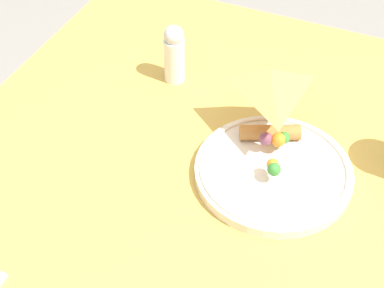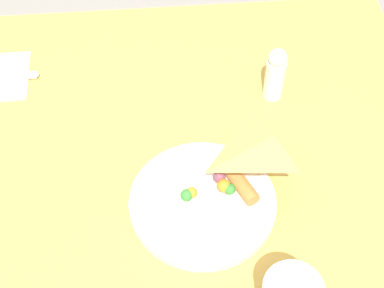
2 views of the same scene
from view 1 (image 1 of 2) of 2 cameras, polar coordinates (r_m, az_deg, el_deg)
dining_table at (r=0.95m, az=0.04°, el=-9.29°), size 1.00×0.81×0.76m
plate_pizza at (r=0.88m, az=7.91°, el=-2.29°), size 0.23×0.23×0.05m
salt_shaker at (r=1.01m, az=-1.74°, el=8.78°), size 0.04×0.04×0.11m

